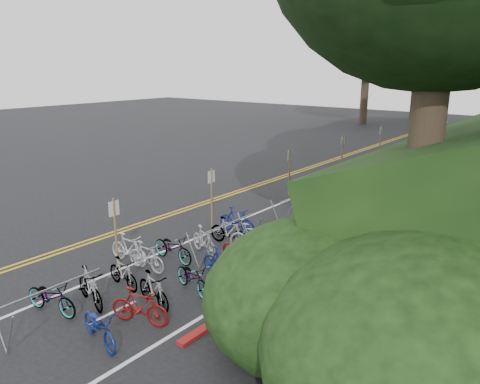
{
  "coord_description": "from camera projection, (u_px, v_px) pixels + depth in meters",
  "views": [
    {
      "loc": [
        12.95,
        -8.91,
        6.58
      ],
      "look_at": [
        1.06,
        6.32,
        1.3
      ],
      "focal_mm": 35.0,
      "sensor_mm": 36.0,
      "label": 1
    }
  ],
  "objects": [
    {
      "name": "road_markings",
      "position": [
        280.0,
        200.0,
        23.49
      ],
      "size": [
        7.47,
        80.0,
        0.01
      ],
      "color": "gold",
      "rests_on": "ground"
    },
    {
      "name": "bike_rack_front",
      "position": [
        54.0,
        299.0,
        11.73
      ],
      "size": [
        1.17,
        2.79,
        1.23
      ],
      "color": "gray",
      "rests_on": "ground"
    },
    {
      "name": "bike_front",
      "position": [
        129.0,
        249.0,
        15.88
      ],
      "size": [
        0.55,
        1.77,
        1.05
      ],
      "primitive_type": "imported",
      "rotation": [
        0.0,
        0.0,
        1.6
      ],
      "color": "beige",
      "rests_on": "ground"
    },
    {
      "name": "bike_racks_rest",
      "position": [
        349.0,
        180.0,
        24.07
      ],
      "size": [
        1.14,
        23.0,
        1.17
      ],
      "color": "gray",
      "rests_on": "ground"
    },
    {
      "name": "bike_valet",
      "position": [
        177.0,
        263.0,
        14.84
      ],
      "size": [
        3.29,
        9.97,
        1.08
      ],
      "color": "slate",
      "rests_on": "ground"
    },
    {
      "name": "signposts_rest",
      "position": [
        318.0,
        160.0,
        26.11
      ],
      "size": [
        0.08,
        18.4,
        2.5
      ],
      "color": "brown",
      "rests_on": "ground"
    },
    {
      "name": "signpost_near",
      "position": [
        115.0,
        228.0,
        15.4
      ],
      "size": [
        0.08,
        0.4,
        2.4
      ],
      "color": "brown",
      "rests_on": "ground"
    },
    {
      "name": "ground",
      "position": [
        104.0,
        261.0,
        16.19
      ],
      "size": [
        120.0,
        120.0,
        0.0
      ],
      "primitive_type": "plane",
      "color": "black",
      "rests_on": "ground"
    },
    {
      "name": "red_curb",
      "position": [
        392.0,
        209.0,
        21.92
      ],
      "size": [
        0.25,
        28.0,
        0.1
      ],
      "primitive_type": "cube",
      "color": "maroon",
      "rests_on": "ground"
    }
  ]
}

